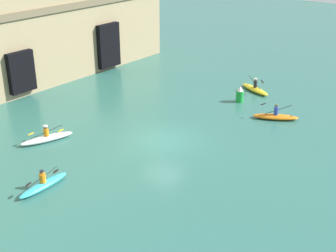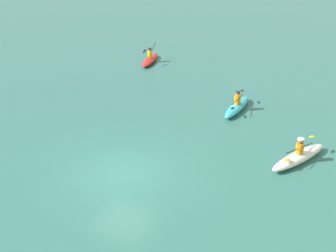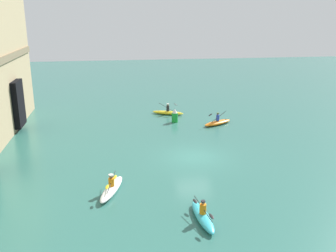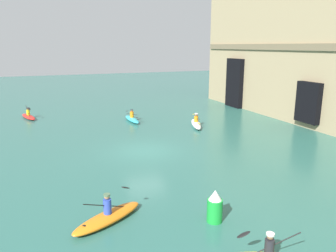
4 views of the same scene
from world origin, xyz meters
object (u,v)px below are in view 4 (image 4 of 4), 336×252
kayak_orange (108,217)px  kayak_red (29,116)px  kayak_white (196,124)px  kayak_cyan (132,119)px  marker_buoy (215,207)px

kayak_orange → kayak_red: (-20.84, -3.13, -0.02)m
kayak_white → kayak_cyan: bearing=68.7°
kayak_red → marker_buoy: bearing=179.8°
kayak_cyan → marker_buoy: 17.71m
marker_buoy → kayak_cyan: bearing=174.7°
kayak_orange → kayak_red: bearing=-110.5°
kayak_cyan → marker_buoy: marker_buoy is taller
kayak_white → marker_buoy: (13.86, -6.09, 0.36)m
kayak_cyan → marker_buoy: size_ratio=2.52×
kayak_red → kayak_cyan: (4.67, 8.55, 0.03)m
kayak_orange → marker_buoy: (1.45, 3.79, 0.38)m
marker_buoy → kayak_orange: bearing=-110.9°
kayak_white → marker_buoy: size_ratio=2.72×
kayak_orange → kayak_red: 21.08m
kayak_white → marker_buoy: bearing=175.2°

